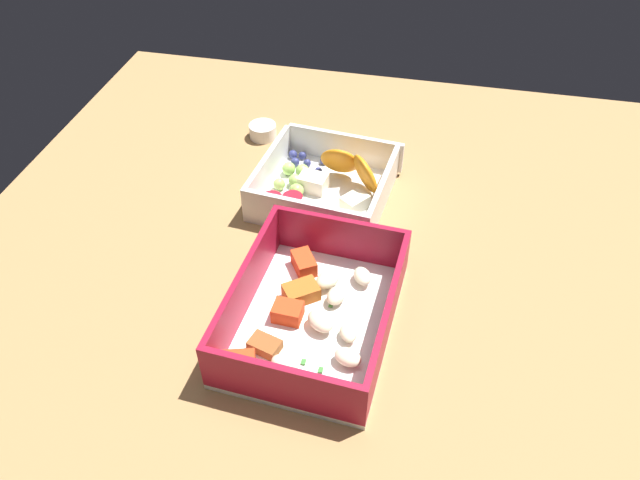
% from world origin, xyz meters
% --- Properties ---
extents(table_surface, '(0.80, 0.80, 0.02)m').
position_xyz_m(table_surface, '(0.00, 0.00, 0.01)').
color(table_surface, '#9E7547').
rests_on(table_surface, ground).
extents(pasta_container, '(0.20, 0.16, 0.06)m').
position_xyz_m(pasta_container, '(-0.11, -0.02, 0.04)').
color(pasta_container, white).
rests_on(pasta_container, table_surface).
extents(fruit_bowl, '(0.16, 0.16, 0.06)m').
position_xyz_m(fruit_bowl, '(0.09, 0.01, 0.04)').
color(fruit_bowl, white).
rests_on(fruit_bowl, table_surface).
extents(paper_cup_liner, '(0.04, 0.04, 0.02)m').
position_xyz_m(paper_cup_liner, '(0.19, 0.12, 0.03)').
color(paper_cup_liner, white).
rests_on(paper_cup_liner, table_surface).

